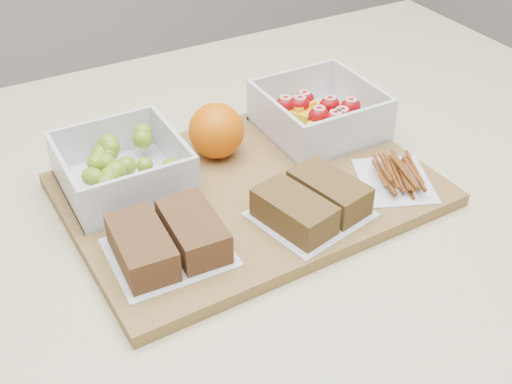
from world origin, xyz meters
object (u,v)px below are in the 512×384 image
sandwich_bag_left (168,240)px  sandwich_bag_center (312,202)px  orange (216,131)px  pretzel_bag (395,174)px  fruit_container (319,115)px  cutting_board (249,190)px  grape_container (123,167)px

sandwich_bag_left → sandwich_bag_center: 0.16m
orange → pretzel_bag: orange is taller
sandwich_bag_center → sandwich_bag_left: bearing=173.8°
fruit_container → sandwich_bag_left: fruit_container is taller
cutting_board → grape_container: (-0.13, 0.07, 0.03)m
cutting_board → sandwich_bag_center: size_ratio=3.09×
cutting_board → fruit_container: 0.16m
grape_container → fruit_container: bearing=-1.3°
cutting_board → pretzel_bag: pretzel_bag is taller
grape_container → orange: bearing=2.7°
cutting_board → sandwich_bag_center: (0.03, -0.09, 0.03)m
cutting_board → pretzel_bag: bearing=-29.0°
sandwich_bag_left → pretzel_bag: sandwich_bag_left is taller
grape_container → fruit_container: fruit_container is taller
grape_container → pretzel_bag: (0.28, -0.15, -0.01)m
fruit_container → pretzel_bag: 0.15m
fruit_container → sandwich_bag_center: fruit_container is taller
grape_container → orange: (0.12, 0.01, 0.01)m
orange → pretzel_bag: 0.22m
grape_container → pretzel_bag: bearing=-27.8°
grape_container → sandwich_bag_center: bearing=-44.1°
cutting_board → sandwich_bag_center: sandwich_bag_center is taller
fruit_container → orange: 0.15m
sandwich_bag_left → pretzel_bag: (0.29, -0.01, -0.01)m
fruit_container → sandwich_bag_left: size_ratio=1.15×
cutting_board → orange: (-0.00, 0.08, 0.04)m
fruit_container → pretzel_bag: fruit_container is taller
grape_container → fruit_container: 0.27m
sandwich_bag_left → sandwich_bag_center: sandwich_bag_left is taller
cutting_board → fruit_container: bearing=23.0°
orange → pretzel_bag: (0.16, -0.16, -0.02)m
cutting_board → orange: 0.09m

